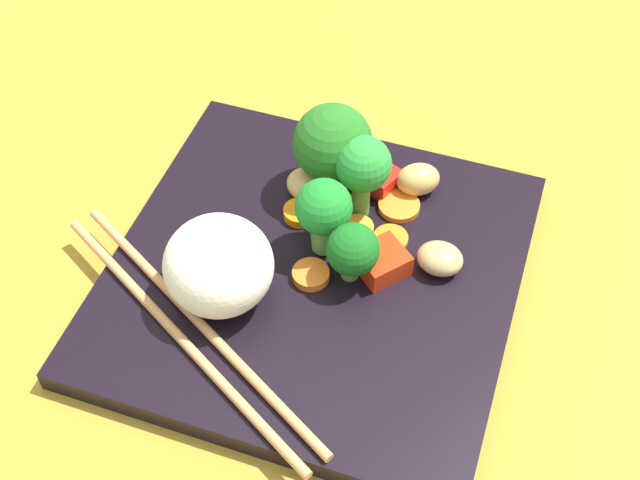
% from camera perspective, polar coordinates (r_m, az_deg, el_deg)
% --- Properties ---
extents(ground_plane, '(1.10, 1.10, 0.02)m').
position_cam_1_polar(ground_plane, '(0.60, -0.35, -3.38)').
color(ground_plane, olive).
extents(square_plate, '(0.28, 0.28, 0.02)m').
position_cam_1_polar(square_plate, '(0.59, -0.36, -2.34)').
color(square_plate, black).
rests_on(square_plate, ground_plane).
extents(rice_mound, '(0.10, 0.10, 0.06)m').
position_cam_1_polar(rice_mound, '(0.55, -6.74, -1.67)').
color(rice_mound, white).
rests_on(rice_mound, square_plate).
extents(broccoli_floret_0, '(0.04, 0.04, 0.06)m').
position_cam_1_polar(broccoli_floret_0, '(0.58, 2.87, 4.89)').
color(broccoli_floret_0, '#559838').
rests_on(broccoli_floret_0, square_plate).
extents(broccoli_floret_1, '(0.06, 0.06, 0.07)m').
position_cam_1_polar(broccoli_floret_1, '(0.60, 0.85, 6.38)').
color(broccoli_floret_1, '#72B253').
rests_on(broccoli_floret_1, square_plate).
extents(broccoli_floret_2, '(0.04, 0.04, 0.05)m').
position_cam_1_polar(broccoli_floret_2, '(0.55, 2.22, -0.59)').
color(broccoli_floret_2, '#55913D').
rests_on(broccoli_floret_2, square_plate).
extents(broccoli_floret_3, '(0.04, 0.04, 0.06)m').
position_cam_1_polar(broccoli_floret_3, '(0.56, 0.03, 2.04)').
color(broccoli_floret_3, '#5B9F44').
rests_on(broccoli_floret_3, square_plate).
extents(carrot_slice_0, '(0.03, 0.03, 0.00)m').
position_cam_1_polar(carrot_slice_0, '(0.59, 4.70, 0.07)').
color(carrot_slice_0, orange).
rests_on(carrot_slice_0, square_plate).
extents(carrot_slice_1, '(0.03, 0.03, 0.01)m').
position_cam_1_polar(carrot_slice_1, '(0.60, 2.51, 0.71)').
color(carrot_slice_1, orange).
rests_on(carrot_slice_1, square_plate).
extents(carrot_slice_2, '(0.03, 0.03, 0.00)m').
position_cam_1_polar(carrot_slice_2, '(0.61, 5.26, 2.27)').
color(carrot_slice_2, orange).
rests_on(carrot_slice_2, square_plate).
extents(carrot_slice_3, '(0.03, 0.03, 0.01)m').
position_cam_1_polar(carrot_slice_3, '(0.57, -0.67, -2.29)').
color(carrot_slice_3, orange).
rests_on(carrot_slice_3, square_plate).
extents(carrot_slice_4, '(0.03, 0.03, 0.01)m').
position_cam_1_polar(carrot_slice_4, '(0.61, -1.31, 1.82)').
color(carrot_slice_4, orange).
rests_on(carrot_slice_4, square_plate).
extents(pepper_chunk_0, '(0.03, 0.03, 0.02)m').
position_cam_1_polar(pepper_chunk_0, '(0.62, 3.94, 4.07)').
color(pepper_chunk_0, red).
rests_on(pepper_chunk_0, square_plate).
extents(pepper_chunk_1, '(0.04, 0.04, 0.02)m').
position_cam_1_polar(pepper_chunk_1, '(0.57, 4.11, -1.43)').
color(pepper_chunk_1, red).
rests_on(pepper_chunk_1, square_plate).
extents(chicken_piece_0, '(0.04, 0.04, 0.02)m').
position_cam_1_polar(chicken_piece_0, '(0.62, 6.51, 4.01)').
color(chicken_piece_0, tan).
rests_on(chicken_piece_0, square_plate).
extents(chicken_piece_1, '(0.04, 0.04, 0.02)m').
position_cam_1_polar(chicken_piece_1, '(0.62, -0.76, 3.70)').
color(chicken_piece_1, tan).
rests_on(chicken_piece_1, square_plate).
extents(chicken_piece_3, '(0.03, 0.03, 0.02)m').
position_cam_1_polar(chicken_piece_3, '(0.58, 7.95, -1.22)').
color(chicken_piece_3, tan).
rests_on(chicken_piece_3, square_plate).
extents(chopstick_pair, '(0.22, 0.15, 0.01)m').
position_cam_1_polar(chopstick_pair, '(0.55, -8.68, -5.87)').
color(chopstick_pair, tan).
rests_on(chopstick_pair, square_plate).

